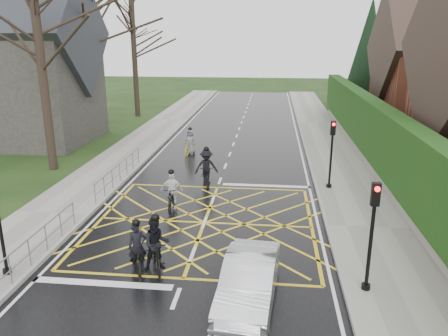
% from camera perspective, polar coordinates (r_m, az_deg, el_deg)
% --- Properties ---
extents(ground, '(120.00, 120.00, 0.00)m').
position_cam_1_polar(ground, '(16.62, -2.58, -7.16)').
color(ground, black).
rests_on(ground, ground).
extents(road, '(9.00, 80.00, 0.01)m').
position_cam_1_polar(road, '(16.62, -2.58, -7.14)').
color(road, black).
rests_on(road, ground).
extents(sidewalk_right, '(3.00, 80.00, 0.15)m').
position_cam_1_polar(sidewalk_right, '(16.81, 18.26, -7.48)').
color(sidewalk_right, gray).
rests_on(sidewalk_right, ground).
extents(sidewalk_left, '(3.00, 80.00, 0.15)m').
position_cam_1_polar(sidewalk_left, '(18.44, -21.44, -5.63)').
color(sidewalk_left, gray).
rests_on(sidewalk_left, ground).
extents(stone_wall, '(0.50, 38.00, 0.70)m').
position_cam_1_polar(stone_wall, '(22.59, 19.70, -0.63)').
color(stone_wall, slate).
rests_on(stone_wall, ground).
extents(hedge, '(0.90, 38.00, 2.80)m').
position_cam_1_polar(hedge, '(22.16, 20.14, 3.69)').
color(hedge, black).
rests_on(hedge, stone_wall).
extents(conifer, '(4.60, 4.60, 10.00)m').
position_cam_1_polar(conifer, '(41.87, 18.30, 13.64)').
color(conifer, black).
rests_on(conifer, ground).
extents(church, '(8.80, 7.80, 11.00)m').
position_cam_1_polar(church, '(31.39, -24.82, 12.02)').
color(church, '#2D2B28').
rests_on(church, ground).
extents(tree_near, '(9.24, 9.24, 11.44)m').
position_cam_1_polar(tree_near, '(23.91, -23.46, 18.33)').
color(tree_near, black).
rests_on(tree_near, ground).
extents(tree_mid, '(10.08, 10.08, 12.48)m').
position_cam_1_polar(tree_mid, '(31.58, -17.91, 19.51)').
color(tree_mid, black).
rests_on(tree_mid, ground).
extents(tree_far, '(8.40, 8.40, 10.40)m').
position_cam_1_polar(tree_far, '(38.80, -11.81, 17.18)').
color(tree_far, black).
rests_on(tree_far, ground).
extents(railing_south, '(0.05, 5.04, 1.03)m').
position_cam_1_polar(railing_south, '(14.75, -23.21, -8.53)').
color(railing_south, slate).
rests_on(railing_south, ground).
extents(railing_north, '(0.05, 6.04, 1.03)m').
position_cam_1_polar(railing_north, '(21.12, -13.50, -0.04)').
color(railing_north, slate).
rests_on(railing_north, ground).
extents(traffic_light_ne, '(0.24, 0.31, 3.21)m').
position_cam_1_polar(traffic_light_ne, '(20.04, 13.82, 1.63)').
color(traffic_light_ne, black).
rests_on(traffic_light_ne, ground).
extents(traffic_light_se, '(0.24, 0.31, 3.21)m').
position_cam_1_polar(traffic_light_se, '(12.24, 18.65, -8.73)').
color(traffic_light_se, black).
rests_on(traffic_light_se, ground).
extents(traffic_light_sw, '(0.24, 0.31, 3.21)m').
position_cam_1_polar(traffic_light_sw, '(13.87, -27.23, -6.70)').
color(traffic_light_sw, black).
rests_on(traffic_light_sw, ground).
extents(cyclist_rear, '(1.24, 1.79, 1.65)m').
position_cam_1_polar(cyclist_rear, '(13.47, -11.28, -11.03)').
color(cyclist_rear, black).
rests_on(cyclist_rear, ground).
extents(cyclist_back, '(1.14, 1.87, 1.81)m').
position_cam_1_polar(cyclist_back, '(13.34, -8.84, -10.45)').
color(cyclist_back, black).
rests_on(cyclist_back, ground).
extents(cyclist_mid, '(1.22, 2.01, 1.85)m').
position_cam_1_polar(cyclist_mid, '(20.54, -2.32, -0.38)').
color(cyclist_mid, black).
rests_on(cyclist_mid, ground).
extents(cyclist_front, '(0.92, 1.69, 1.67)m').
position_cam_1_polar(cyclist_front, '(17.81, -6.85, -3.45)').
color(cyclist_front, black).
rests_on(cyclist_front, ground).
extents(cyclist_lead, '(0.85, 1.74, 1.62)m').
position_cam_1_polar(cyclist_lead, '(25.99, -4.43, 3.02)').
color(cyclist_lead, gold).
rests_on(cyclist_lead, ground).
extents(car, '(1.66, 3.94, 1.26)m').
position_cam_1_polar(car, '(11.78, 3.27, -14.54)').
color(car, silver).
rests_on(car, ground).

